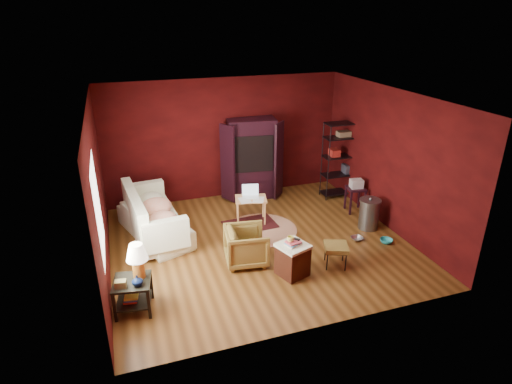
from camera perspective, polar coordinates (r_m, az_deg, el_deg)
room at (r=7.68m, az=0.23°, el=2.13°), size 5.54×5.04×2.84m
sofa at (r=8.63m, az=-13.47°, el=-3.43°), size 1.17×2.07×0.78m
armchair at (r=7.56m, az=-1.29°, el=-6.97°), size 0.76×0.80×0.73m
pet_bowl_steel at (r=8.61m, az=13.37°, el=-5.55°), size 0.24×0.07×0.23m
pet_bowl_turquoise at (r=8.65m, az=17.04°, el=-5.79°), size 0.26×0.15×0.24m
vase at (r=6.47m, az=-15.55°, el=-11.34°), size 0.16×0.16×0.16m
mug at (r=7.08m, az=4.63°, el=-6.20°), size 0.14×0.13×0.12m
side_table at (r=6.59m, az=-15.86°, el=-10.15°), size 0.62×0.62×1.06m
sofa_cushions at (r=8.58m, az=-13.77°, el=-3.29°), size 1.06×2.20×0.89m
hamper at (r=7.29m, az=4.90°, el=-8.90°), size 0.60×0.60×0.66m
footstool at (r=7.60m, az=10.62°, el=-7.34°), size 0.51×0.51×0.41m
rug_round at (r=8.79m, az=0.64°, el=-5.05°), size 1.70×1.70×0.01m
rug_oriental at (r=8.98m, az=-0.80°, el=-4.34°), size 1.11×0.77×0.01m
laptop_desk at (r=8.91m, az=-0.70°, el=-1.14°), size 0.73×0.62×0.80m
tv_armoire at (r=10.02m, az=-0.58°, el=4.66°), size 1.47×0.91×1.89m
wire_shelving at (r=10.24m, az=11.43°, el=4.67°), size 0.90×0.41×1.81m
small_stand at (r=9.62m, az=13.20°, el=0.56°), size 0.43×0.43×0.75m
trash_can at (r=9.03m, az=14.84°, el=-2.82°), size 0.47×0.47×0.69m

